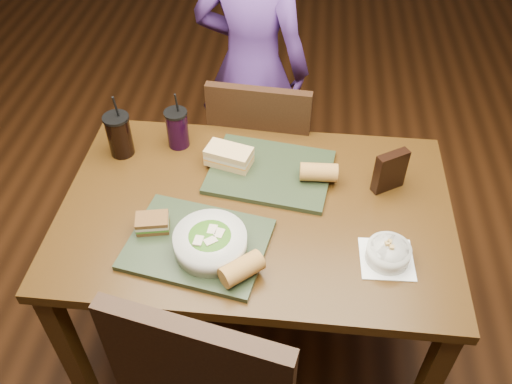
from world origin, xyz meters
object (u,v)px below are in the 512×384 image
(dining_table, at_px, (256,225))
(salad_bowl, at_px, (210,242))
(baguette_far, at_px, (319,172))
(sandwich_near, at_px, (152,223))
(cup_berry, at_px, (177,128))
(chair_far, at_px, (260,157))
(chip_bag, at_px, (390,171))
(tray_near, at_px, (198,244))
(soup_bowl, at_px, (388,253))
(cup_cola, at_px, (119,135))
(sandwich_far, at_px, (229,156))
(diner, at_px, (252,68))
(tray_far, at_px, (270,172))
(baguette_near, at_px, (242,269))

(dining_table, bearing_deg, salad_bowl, -118.80)
(baguette_far, bearing_deg, sandwich_near, -151.14)
(salad_bowl, relative_size, cup_berry, 0.96)
(chair_far, distance_m, sandwich_near, 0.78)
(dining_table, distance_m, chip_bag, 0.49)
(dining_table, height_order, cup_berry, cup_berry)
(chair_far, bearing_deg, tray_near, -100.00)
(dining_table, height_order, soup_bowl, soup_bowl)
(cup_cola, bearing_deg, sandwich_far, -5.43)
(cup_berry, height_order, chip_bag, cup_berry)
(sandwich_near, height_order, cup_cola, cup_cola)
(diner, bearing_deg, dining_table, 108.55)
(sandwich_far, height_order, chip_bag, chip_bag)
(tray_near, relative_size, tray_far, 1.00)
(dining_table, distance_m, cup_cola, 0.59)
(soup_bowl, height_order, cup_berry, cup_berry)
(dining_table, bearing_deg, tray_far, 78.92)
(soup_bowl, height_order, baguette_far, baguette_far)
(diner, xyz_separation_m, salad_bowl, (-0.00, -1.10, 0.07))
(diner, height_order, soup_bowl, diner)
(diner, height_order, cup_berry, diner)
(sandwich_near, height_order, chip_bag, chip_bag)
(dining_table, xyz_separation_m, salad_bowl, (-0.12, -0.21, 0.15))
(sandwich_near, distance_m, chip_bag, 0.80)
(cup_cola, bearing_deg, chair_far, 31.90)
(tray_far, height_order, baguette_near, baguette_near)
(diner, relative_size, sandwich_near, 13.00)
(chair_far, height_order, diner, diner)
(soup_bowl, bearing_deg, chair_far, 122.63)
(tray_far, distance_m, sandwich_far, 0.16)
(baguette_far, bearing_deg, soup_bowl, -55.90)
(chair_far, height_order, tray_near, chair_far)
(chair_far, xyz_separation_m, sandwich_near, (-0.28, -0.67, 0.28))
(dining_table, bearing_deg, chair_far, 93.93)
(diner, bearing_deg, cup_cola, 69.75)
(sandwich_far, bearing_deg, baguette_near, -77.77)
(soup_bowl, xyz_separation_m, cup_berry, (-0.74, 0.48, 0.05))
(soup_bowl, bearing_deg, sandwich_far, 145.23)
(soup_bowl, height_order, baguette_near, baguette_near)
(chip_bag, bearing_deg, baguette_far, 148.12)
(tray_near, distance_m, baguette_near, 0.19)
(diner, xyz_separation_m, cup_berry, (-0.21, -0.59, 0.09))
(tray_near, bearing_deg, chair_far, 80.00)
(baguette_far, bearing_deg, tray_near, -138.15)
(chair_far, bearing_deg, cup_berry, -140.94)
(salad_bowl, relative_size, sandwich_near, 1.97)
(sandwich_far, bearing_deg, dining_table, -58.64)
(tray_far, distance_m, baguette_far, 0.18)
(chip_bag, bearing_deg, cup_cola, 142.48)
(dining_table, height_order, sandwich_near, sandwich_near)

